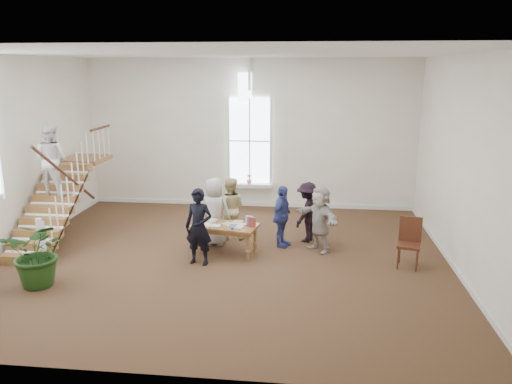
# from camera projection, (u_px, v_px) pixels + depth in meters

# --- Properties ---
(ground) EXTENTS (10.00, 10.00, 0.00)m
(ground) POSITION_uv_depth(u_px,v_px,m) (226.00, 258.00, 11.34)
(ground) COLOR #452B1B
(ground) RESTS_ON ground
(room_shell) EXTENTS (10.49, 10.00, 10.00)m
(room_shell) POSITION_uv_depth(u_px,v_px,m) (250.00, 194.00, 15.48)
(room_shell) COLOR silver
(room_shell) RESTS_ON ground
(staircase) EXTENTS (1.10, 4.10, 2.92)m
(staircase) POSITION_uv_depth(u_px,v_px,m) (54.00, 177.00, 12.14)
(staircase) COLOR brown
(staircase) RESTS_ON ground
(library_table) EXTENTS (1.62, 1.02, 0.77)m
(library_table) POSITION_uv_depth(u_px,v_px,m) (225.00, 228.00, 11.46)
(library_table) COLOR brown
(library_table) RESTS_ON ground
(police_officer) EXTENTS (0.69, 0.52, 1.70)m
(police_officer) POSITION_uv_depth(u_px,v_px,m) (199.00, 227.00, 10.83)
(police_officer) COLOR black
(police_officer) RESTS_ON ground
(elderly_woman) EXTENTS (0.88, 0.63, 1.67)m
(elderly_woman) POSITION_uv_depth(u_px,v_px,m) (214.00, 212.00, 12.03)
(elderly_woman) COLOR #BCB7AE
(elderly_woman) RESTS_ON ground
(person_yellow) EXTENTS (0.79, 0.62, 1.57)m
(person_yellow) POSITION_uv_depth(u_px,v_px,m) (230.00, 208.00, 12.49)
(person_yellow) COLOR #D7C886
(person_yellow) RESTS_ON ground
(woman_cluster_a) EXTENTS (0.64, 0.95, 1.50)m
(woman_cluster_a) POSITION_uv_depth(u_px,v_px,m) (282.00, 216.00, 11.93)
(woman_cluster_a) COLOR #384287
(woman_cluster_a) RESTS_ON ground
(woman_cluster_b) EXTENTS (0.91, 1.11, 1.50)m
(woman_cluster_b) POSITION_uv_depth(u_px,v_px,m) (307.00, 212.00, 12.30)
(woman_cluster_b) COLOR black
(woman_cluster_b) RESTS_ON ground
(woman_cluster_c) EXTENTS (1.27, 1.41, 1.56)m
(woman_cluster_c) POSITION_uv_depth(u_px,v_px,m) (320.00, 219.00, 11.63)
(woman_cluster_c) COLOR #B6AFA4
(woman_cluster_c) RESTS_ON ground
(floor_plant) EXTENTS (1.34, 1.20, 1.37)m
(floor_plant) POSITION_uv_depth(u_px,v_px,m) (39.00, 253.00, 9.77)
(floor_plant) COLOR #1B3D13
(floor_plant) RESTS_ON ground
(side_chair) EXTENTS (0.58, 0.58, 1.09)m
(side_chair) POSITION_uv_depth(u_px,v_px,m) (410.00, 239.00, 10.75)
(side_chair) COLOR #3C1C10
(side_chair) RESTS_ON ground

